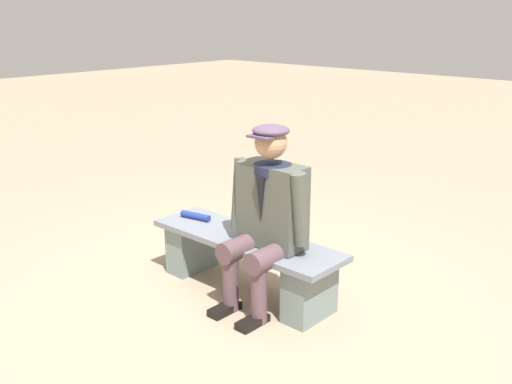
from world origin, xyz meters
TOP-DOWN VIEW (x-y plane):
  - ground_plane at (0.00, 0.00)m, footprint 30.00×30.00m
  - bench at (0.00, 0.00)m, footprint 1.51×0.45m
  - seated_man at (-0.25, 0.06)m, footprint 0.63×0.58m
  - rolled_magazine at (0.54, -0.01)m, footprint 0.26×0.10m

SIDE VIEW (x-z plane):
  - ground_plane at x=0.00m, z-range 0.00..0.00m
  - bench at x=0.00m, z-range 0.05..0.47m
  - rolled_magazine at x=0.54m, z-range 0.42..0.47m
  - seated_man at x=-0.25m, z-range 0.05..1.30m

